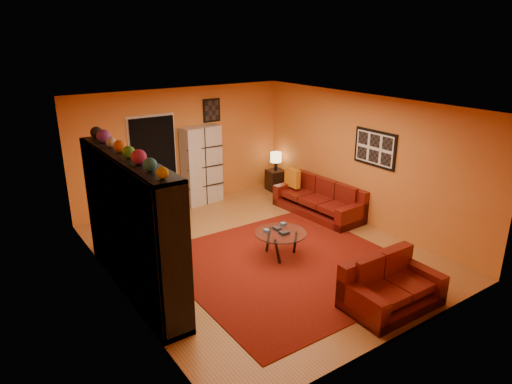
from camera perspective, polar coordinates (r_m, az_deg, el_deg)
floor at (r=8.24m, az=0.47°, el=-7.34°), size 6.00×6.00×0.00m
ceiling at (r=7.45m, az=0.53°, el=10.84°), size 6.00×6.00×0.00m
wall_back at (r=10.26m, az=-9.17°, el=5.54°), size 6.00×0.00×6.00m
wall_front at (r=5.72m, az=18.06°, el=-6.46°), size 6.00×0.00×6.00m
wall_left at (r=6.72m, az=-17.29°, el=-2.50°), size 0.00×6.00×6.00m
wall_right at (r=9.35m, az=13.21°, el=3.93°), size 0.00×6.00×6.00m
rug at (r=7.79m, az=4.06°, el=-9.00°), size 3.60×3.60×0.01m
doorway at (r=10.03m, az=-12.59°, el=3.35°), size 0.95×0.10×2.04m
wall_art_right at (r=9.07m, az=14.65°, el=5.30°), size 0.03×1.00×0.70m
wall_art_back at (r=10.43m, az=-5.58°, el=10.13°), size 0.42×0.03×0.52m
entertainment_unit at (r=6.87m, az=-15.30°, el=-4.06°), size 0.45×3.00×2.10m
tv at (r=6.86m, az=-14.65°, el=-4.78°), size 0.87×0.11×0.50m
sofa at (r=9.90m, az=8.15°, el=-1.04°), size 0.95×2.10×0.85m
loveseat at (r=6.88m, az=16.18°, el=-11.25°), size 1.40×0.85×0.85m
throw_pillow at (r=10.23m, az=4.57°, el=1.80°), size 0.12×0.42×0.42m
coffee_table at (r=7.89m, az=3.08°, el=-5.37°), size 0.90×0.90×0.45m
storage_cabinet at (r=10.34m, az=-6.80°, el=3.35°), size 0.91×0.47×1.76m
bowl_chair at (r=8.20m, az=-14.75°, el=-5.62°), size 0.77×0.77×0.62m
side_table at (r=11.29m, az=2.46°, el=1.51°), size 0.44×0.44×0.50m
table_lamp at (r=11.13m, az=2.50°, el=4.30°), size 0.27×0.27×0.45m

